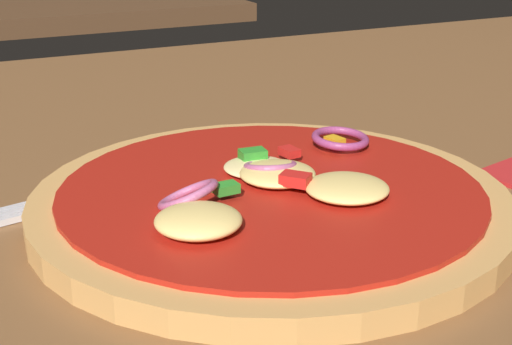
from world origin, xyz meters
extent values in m
cube|color=brown|center=(0.00, 0.00, 0.02)|extent=(1.41, 1.03, 0.03)
cylinder|color=tan|center=(-0.06, -0.01, 0.04)|extent=(0.28, 0.28, 0.01)
cylinder|color=#A81C11|center=(-0.06, -0.01, 0.05)|extent=(0.25, 0.25, 0.00)
ellipsoid|color=#F4DB8E|center=(-0.05, 0.02, 0.05)|extent=(0.04, 0.04, 0.01)
ellipsoid|color=#EFCC72|center=(-0.02, -0.04, 0.05)|extent=(0.05, 0.05, 0.01)
ellipsoid|color=#EFCC72|center=(-0.12, -0.05, 0.05)|extent=(0.05, 0.05, 0.01)
ellipsoid|color=#EFCC72|center=(-0.05, 0.00, 0.05)|extent=(0.05, 0.05, 0.01)
torus|color=#B25984|center=(-0.11, -0.01, 0.05)|extent=(0.05, 0.05, 0.02)
torus|color=#93386B|center=(0.02, 0.04, 0.05)|extent=(0.06, 0.06, 0.01)
torus|color=#B25984|center=(-0.05, 0.01, 0.05)|extent=(0.04, 0.04, 0.01)
cube|color=#2D8C28|center=(-0.09, -0.01, 0.06)|extent=(0.01, 0.01, 0.01)
cube|color=red|center=(-0.03, 0.03, 0.05)|extent=(0.01, 0.01, 0.01)
cube|color=orange|center=(0.01, 0.03, 0.05)|extent=(0.01, 0.01, 0.01)
cube|color=#2D8C28|center=(-0.05, 0.03, 0.06)|extent=(0.02, 0.01, 0.01)
cube|color=red|center=(-0.05, -0.02, 0.06)|extent=(0.02, 0.02, 0.01)
cube|color=silver|center=(-0.20, 0.05, 0.03)|extent=(0.03, 0.01, 0.00)
cube|color=silver|center=(-0.20, 0.05, 0.03)|extent=(0.03, 0.01, 0.00)
cube|color=silver|center=(-0.20, 0.06, 0.03)|extent=(0.03, 0.01, 0.00)
camera|label=1|loc=(-0.25, -0.37, 0.21)|focal=52.84mm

